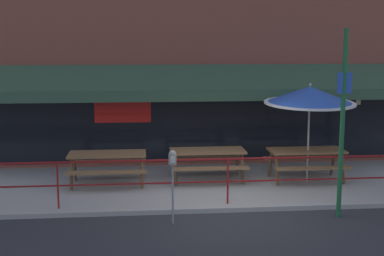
{
  "coord_description": "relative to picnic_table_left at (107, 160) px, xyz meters",
  "views": [
    {
      "loc": [
        -1.77,
        -10.31,
        3.39
      ],
      "look_at": [
        -0.62,
        1.6,
        1.5
      ],
      "focal_mm": 50.0,
      "sensor_mm": 36.0,
      "label": 1
    }
  ],
  "objects": [
    {
      "name": "patio_umbrella_right",
      "position": [
        4.76,
        -0.16,
        1.47
      ],
      "size": [
        2.14,
        2.14,
        2.38
      ],
      "color": "#B7B2A8",
      "rests_on": "patio_deck"
    },
    {
      "name": "parking_meter_near",
      "position": [
        1.37,
        -2.59,
        0.44
      ],
      "size": [
        0.15,
        0.16,
        1.42
      ],
      "color": "gray",
      "rests_on": "ground"
    },
    {
      "name": "patio_railing",
      "position": [
        2.56,
        -1.76,
        0.09
      ],
      "size": [
        13.84,
        0.04,
        0.97
      ],
      "color": "maroon",
      "rests_on": "patio_deck"
    },
    {
      "name": "picnic_table_right",
      "position": [
        4.76,
        -0.04,
        0.0
      ],
      "size": [
        1.8,
        1.42,
        0.76
      ],
      "color": "brown",
      "rests_on": "patio_deck"
    },
    {
      "name": "restaurant_building",
      "position": [
        2.56,
        2.17,
        3.45
      ],
      "size": [
        15.0,
        1.6,
        8.37
      ],
      "color": "brown",
      "rests_on": "ground"
    },
    {
      "name": "ground_plane",
      "position": [
        2.56,
        -2.06,
        -0.71
      ],
      "size": [
        120.0,
        120.0,
        0.0
      ],
      "primitive_type": "plane",
      "color": "#2D2D30"
    },
    {
      "name": "patio_deck",
      "position": [
        2.56,
        -0.06,
        -0.66
      ],
      "size": [
        15.0,
        4.0,
        0.1
      ],
      "primitive_type": "cube",
      "color": "#ADA89E",
      "rests_on": "ground"
    },
    {
      "name": "picnic_table_left",
      "position": [
        0.0,
        0.0,
        0.0
      ],
      "size": [
        1.8,
        1.42,
        0.76
      ],
      "color": "brown",
      "rests_on": "patio_deck"
    },
    {
      "name": "picnic_table_centre",
      "position": [
        2.38,
        0.16,
        0.0
      ],
      "size": [
        1.8,
        1.42,
        0.76
      ],
      "color": "brown",
      "rests_on": "patio_deck"
    },
    {
      "name": "street_sign_pole",
      "position": [
        4.66,
        -2.51,
        1.19
      ],
      "size": [
        0.28,
        0.09,
        3.68
      ],
      "color": "#1E6033",
      "rests_on": "ground"
    }
  ]
}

